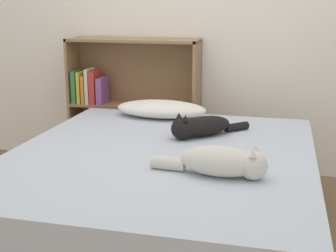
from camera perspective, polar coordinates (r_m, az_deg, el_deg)
The scene contains 7 objects.
ground_plane at distance 2.60m, azimuth -0.74°, elevation -13.75°, with size 8.00×8.00×0.00m, color brown.
wall_back at distance 3.52m, azimuth 4.56°, elevation 14.86°, with size 8.00×0.06×2.50m.
bed at distance 2.49m, azimuth -0.76°, elevation -8.72°, with size 1.58×1.81×0.50m.
pillow at distance 3.11m, azimuth -0.83°, elevation 2.09°, with size 0.60×0.30×0.11m.
cat_light at distance 2.06m, azimuth 6.72°, elevation -4.38°, with size 0.53×0.19×0.15m.
cat_dark at distance 2.65m, azimuth 3.91°, elevation -0.09°, with size 0.41×0.40×0.15m.
bookshelf at distance 3.60m, azimuth -4.68°, elevation 3.01°, with size 0.98×0.26×0.99m.
Camera 1 is at (0.58, -2.21, 1.24)m, focal length 50.00 mm.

